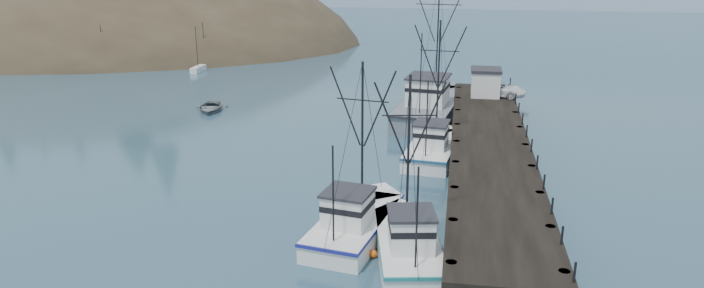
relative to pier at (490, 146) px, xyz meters
name	(u,v)px	position (x,y,z in m)	size (l,w,h in m)	color
ground	(251,244)	(-14.00, -16.00, -1.69)	(400.00, 400.00, 0.00)	#294A5C
pier	(490,146)	(0.00, 0.00, 0.00)	(6.00, 44.00, 2.00)	black
headland	(16,59)	(-88.95, 62.61, -6.24)	(134.80, 78.00, 51.00)	#382D1E
distant_ridge	(458,3)	(-4.00, 154.00, -1.69)	(360.00, 40.00, 26.00)	#9EB2C6
moored_sailboats	(192,60)	(-42.02, 40.25, -1.36)	(18.82, 19.71, 6.35)	white
trawler_near	(408,243)	(-5.00, -15.96, -0.87)	(4.83, 10.15, 10.38)	white
trawler_mid	(357,221)	(-8.25, -13.58, -0.87)	(5.08, 10.65, 10.57)	white
trawler_far	(434,147)	(-4.41, 1.92, -0.87)	(4.62, 11.06, 11.29)	white
work_vessel	(432,104)	(-5.20, 14.90, -0.46)	(7.25, 17.63, 14.39)	slate
pier_shed	(486,82)	(0.04, 16.28, 1.73)	(3.00, 3.20, 2.80)	silver
pickup_truck	(500,89)	(1.50, 16.47, 1.04)	(2.44, 5.29, 1.47)	white
motorboat	(210,111)	(-28.22, 13.12, -1.69)	(3.52, 4.93, 1.02)	slate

